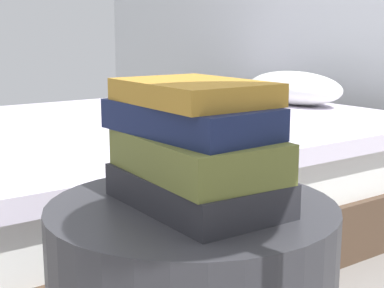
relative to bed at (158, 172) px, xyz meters
The scene contains 5 objects.
bed is the anchor object (origin of this frame).
book_charcoal 1.47m from the bed, 32.41° to the right, with size 0.29×0.18×0.05m, color #28282D.
book_olive 1.49m from the bed, 32.38° to the right, with size 0.28×0.17×0.06m, color olive.
book_navy 1.49m from the bed, 32.82° to the right, with size 0.29×0.15×0.05m, color #19234C.
book_ochre 1.50m from the bed, 32.63° to the right, with size 0.25×0.18×0.04m, color #B7842D.
Camera 1 is at (0.69, -0.55, 0.82)m, focal length 53.29 mm.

